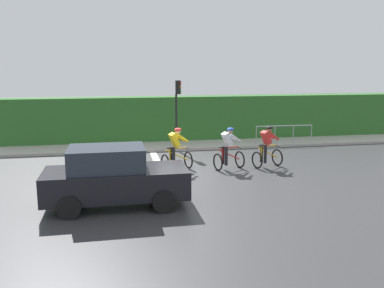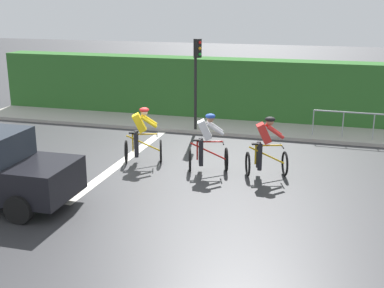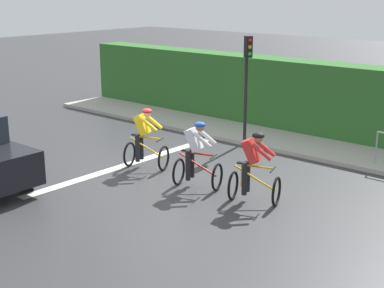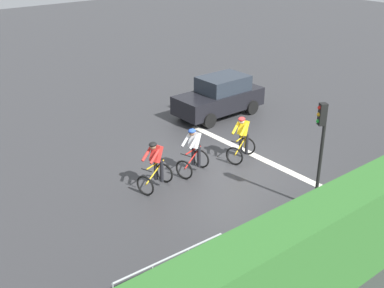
{
  "view_description": "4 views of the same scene",
  "coord_description": "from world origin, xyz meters",
  "views": [
    {
      "loc": [
        15.63,
        -2.79,
        4.05
      ],
      "look_at": [
        -0.05,
        0.11,
        1.01
      ],
      "focal_mm": 38.85,
      "sensor_mm": 36.0,
      "label": 1
    },
    {
      "loc": [
        13.43,
        4.82,
        4.72
      ],
      "look_at": [
        0.53,
        1.16,
        0.85
      ],
      "focal_mm": 47.75,
      "sensor_mm": 36.0,
      "label": 2
    },
    {
      "loc": [
        10.21,
        9.94,
        4.76
      ],
      "look_at": [
        -0.25,
        0.95,
        0.9
      ],
      "focal_mm": 52.81,
      "sensor_mm": 36.0,
      "label": 3
    },
    {
      "loc": [
        -11.31,
        10.83,
        7.82
      ],
      "look_at": [
        0.69,
        1.21,
        0.84
      ],
      "focal_mm": 45.35,
      "sensor_mm": 36.0,
      "label": 4
    }
  ],
  "objects": [
    {
      "name": "hedge_wall",
      "position": [
        -6.19,
        2.0,
        1.2
      ],
      "size": [
        1.1,
        21.81,
        2.41
      ],
      "primitive_type": "cube",
      "color": "#2D6628",
      "rests_on": "ground"
    },
    {
      "name": "car_black",
      "position": [
        3.84,
        -2.9,
        0.87
      ],
      "size": [
        1.91,
        4.11,
        1.76
      ],
      "color": "black",
      "rests_on": "ground"
    },
    {
      "name": "road_marking_stop_line",
      "position": [
        0.0,
        -1.12,
        0.0
      ],
      "size": [
        7.0,
        0.3,
        0.01
      ],
      "primitive_type": "cube",
      "color": "silver",
      "rests_on": "ground"
    },
    {
      "name": "stone_wall_low",
      "position": [
        -5.89,
        2.0,
        0.21
      ],
      "size": [
        0.44,
        21.81,
        0.42
      ],
      "primitive_type": "cube",
      "color": "tan",
      "rests_on": "ground"
    },
    {
      "name": "pedestrian_railing_kerbside",
      "position": [
        -4.09,
        5.65,
        0.77
      ],
      "size": [
        0.13,
        3.0,
        1.03
      ],
      "color": "#999EA3",
      "rests_on": "ground"
    },
    {
      "name": "cyclist_second",
      "position": [
        0.25,
        1.51,
        0.8
      ],
      "size": [
        0.97,
        1.23,
        1.66
      ],
      "color": "black",
      "rests_on": "ground"
    },
    {
      "name": "cyclist_lead",
      "position": [
        0.17,
        3.12,
        0.8
      ],
      "size": [
        0.98,
        1.24,
        1.66
      ],
      "color": "black",
      "rests_on": "ground"
    },
    {
      "name": "cyclist_mid",
      "position": [
        -0.01,
        -0.53,
        0.8
      ],
      "size": [
        1.0,
        1.24,
        1.66
      ],
      "color": "black",
      "rests_on": "ground"
    },
    {
      "name": "sidewalk_kerb",
      "position": [
        -4.99,
        2.0,
        0.06
      ],
      "size": [
        2.8,
        21.81,
        0.12
      ],
      "primitive_type": "cube",
      "color": "#ADA89E",
      "rests_on": "ground"
    },
    {
      "name": "traffic_light_near_crossing",
      "position": [
        -3.78,
        0.1,
        2.22
      ],
      "size": [
        0.27,
        0.29,
        3.34
      ],
      "color": "black",
      "rests_on": "ground"
    },
    {
      "name": "ground_plane",
      "position": [
        0.0,
        0.0,
        0.0
      ],
      "size": [
        80.0,
        80.0,
        0.0
      ],
      "primitive_type": "plane",
      "color": "#333335"
    }
  ]
}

